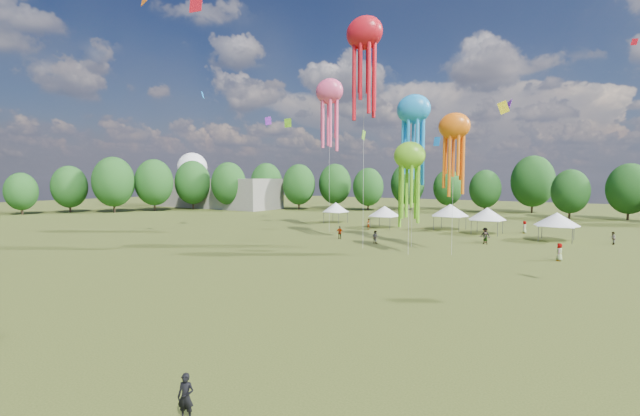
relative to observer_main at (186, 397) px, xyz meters
The scene contains 9 objects.
ground 7.51m from the observer_main, 162.04° to the left, with size 300.00×300.00×0.00m, color #384416.
observer_main is the anchor object (origin of this frame).
spectator_near 40.76m from the observer_main, 107.09° to the left, with size 0.80×0.63×1.65m, color gray.
spectators_far 48.28m from the observer_main, 91.21° to the left, with size 32.63×22.33×1.91m.
festival_tents 57.00m from the observer_main, 98.98° to the left, with size 40.85×9.92×4.11m.
show_kites 43.56m from the observer_main, 107.00° to the left, with size 25.19×14.53×26.28m.
treeline 65.99m from the observer_main, 99.61° to the left, with size 201.57×95.24×13.43m.
hangar 108.57m from the observer_main, 136.79° to the left, with size 40.00×12.00×8.00m, color gray.
radome 124.81m from the observer_main, 139.82° to the left, with size 9.00×9.00×16.00m.
Camera 1 is at (18.68, -11.54, 8.25)m, focal length 24.08 mm.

